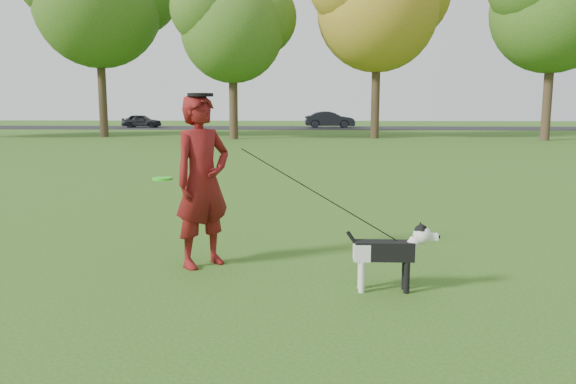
# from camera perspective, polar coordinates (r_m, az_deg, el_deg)

# --- Properties ---
(ground) EXTENTS (120.00, 120.00, 0.00)m
(ground) POSITION_cam_1_polar(r_m,az_deg,el_deg) (6.39, -2.51, -8.83)
(ground) COLOR #285116
(ground) RESTS_ON ground
(road) EXTENTS (120.00, 7.00, 0.02)m
(road) POSITION_cam_1_polar(r_m,az_deg,el_deg) (46.11, 2.04, 6.52)
(road) COLOR black
(road) RESTS_ON ground
(man) EXTENTS (0.88, 0.89, 2.07)m
(man) POSITION_cam_1_polar(r_m,az_deg,el_deg) (6.78, -8.69, 1.07)
(man) COLOR #5E110D
(man) RESTS_ON ground
(dog) EXTENTS (0.97, 0.20, 0.74)m
(dog) POSITION_cam_1_polar(r_m,az_deg,el_deg) (5.98, 10.45, -5.73)
(dog) COLOR black
(dog) RESTS_ON ground
(car_left) EXTENTS (3.24, 1.44, 1.08)m
(car_left) POSITION_cam_1_polar(r_m,az_deg,el_deg) (48.26, -14.65, 7.00)
(car_left) COLOR black
(car_left) RESTS_ON road
(car_mid) EXTENTS (4.12, 1.72, 1.32)m
(car_mid) POSITION_cam_1_polar(r_m,az_deg,el_deg) (46.10, 4.25, 7.34)
(car_mid) COLOR black
(car_mid) RESTS_ON road
(man_held_items) EXTENTS (2.84, 1.00, 1.58)m
(man_held_items) POSITION_cam_1_polar(r_m,az_deg,el_deg) (6.20, 3.06, -0.19)
(man_held_items) COLOR #27EA1D
(man_held_items) RESTS_ON ground
(tree_row) EXTENTS (51.74, 8.86, 12.01)m
(tree_row) POSITION_cam_1_polar(r_m,az_deg,el_deg) (32.65, -0.85, 18.56)
(tree_row) COLOR #38281C
(tree_row) RESTS_ON ground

